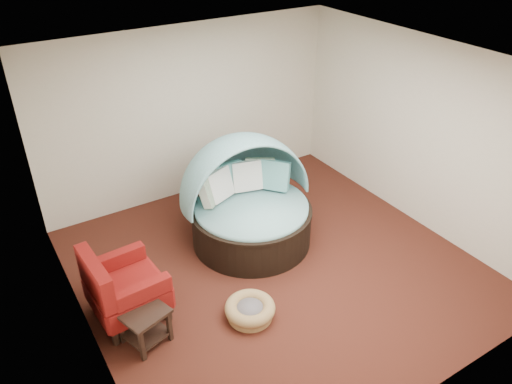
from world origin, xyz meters
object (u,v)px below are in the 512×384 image
side_table (144,322)px  canopy_daybed (248,195)px  pet_basket (250,310)px  red_armchair (122,288)px

side_table → canopy_daybed: bearing=28.4°
canopy_daybed → pet_basket: canopy_daybed is taller
canopy_daybed → side_table: bearing=-146.0°
red_armchair → side_table: size_ratio=1.64×
pet_basket → red_armchair: size_ratio=0.75×
canopy_daybed → pet_basket: size_ratio=2.67×
side_table → red_armchair: bearing=97.3°
canopy_daybed → red_armchair: (-2.10, -0.61, -0.28)m
canopy_daybed → pet_basket: 1.75m
red_armchair → side_table: bearing=-86.2°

